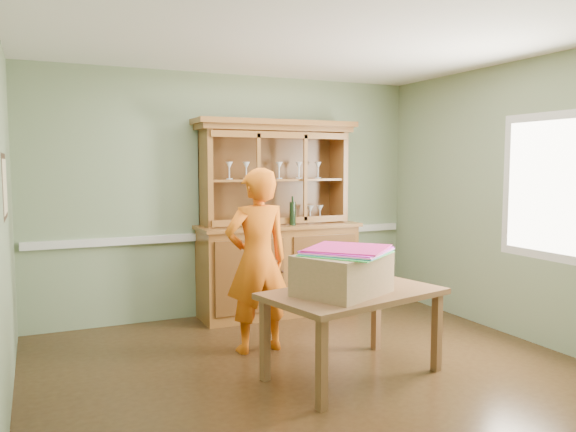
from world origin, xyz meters
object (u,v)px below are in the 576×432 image
china_hutch (277,247)px  cardboard_box (342,274)px  dining_table (353,301)px  person (257,260)px

china_hutch → cardboard_box: 2.09m
dining_table → china_hutch: bearing=71.6°
dining_table → person: 1.03m
dining_table → cardboard_box: bearing=-170.1°
china_hutch → cardboard_box: size_ratio=3.26×
person → dining_table: bearing=116.3°
cardboard_box → person: person is taller
china_hutch → cardboard_box: bearing=-99.3°
cardboard_box → person: size_ratio=0.40×
china_hutch → dining_table: bearing=-95.7°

